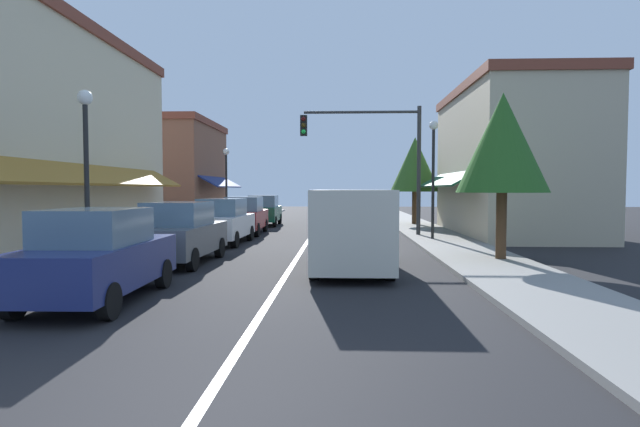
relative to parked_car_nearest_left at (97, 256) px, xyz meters
The scene contains 19 objects.
ground_plane 13.09m from the parked_car_nearest_left, 75.67° to the left, with size 80.00×80.00×0.00m, color black.
sidewalk_left 12.88m from the parked_car_nearest_left, 100.15° to the left, with size 2.60×56.00×0.12m, color #A39E99.
sidewalk_right 15.40m from the parked_car_nearest_left, 55.39° to the left, with size 2.60×56.00×0.12m, color gray.
lane_center_stripe 13.09m from the parked_car_nearest_left, 75.67° to the left, with size 0.14×52.00×0.01m, color silver.
storefront_left_block 9.23m from the parked_car_nearest_left, 130.47° to the left, with size 5.55×14.20×7.61m.
storefront_right_block 19.43m from the parked_car_nearest_left, 49.54° to the left, with size 6.25×10.20×6.86m.
storefront_far_left 23.49m from the parked_car_nearest_left, 104.17° to the left, with size 5.64×8.20×6.43m.
parked_car_nearest_left is the anchor object (origin of this frame).
parked_car_second_left 4.96m from the parked_car_nearest_left, 90.23° to the left, with size 1.86×4.14×1.77m.
parked_car_third_left 10.18m from the parked_car_nearest_left, 89.99° to the left, with size 1.87×4.14×1.77m.
parked_car_far_left 14.53m from the parked_car_nearest_left, 89.92° to the left, with size 1.82×4.12×1.77m.
parked_car_distant_left 20.22m from the parked_car_nearest_left, 89.80° to the left, with size 1.84×4.13×1.77m.
van_in_lane 6.35m from the parked_car_nearest_left, 39.96° to the left, with size 2.02×5.19×2.12m.
traffic_signal_mast_arm 14.98m from the parked_car_nearest_left, 64.95° to the left, with size 5.33×0.50×5.79m.
street_lamp_left_near 3.86m from the parked_car_nearest_left, 119.79° to the left, with size 0.36×0.36×4.53m.
street_lamp_right_mid 14.37m from the parked_car_nearest_left, 53.99° to the left, with size 0.36×0.36×4.89m.
street_lamp_left_far 19.30m from the parked_car_nearest_left, 95.59° to the left, with size 0.36×0.36×4.42m.
tree_right_near 11.07m from the parked_car_nearest_left, 30.92° to the left, with size 2.60×2.60×4.90m.
tree_right_far 22.31m from the parked_car_nearest_left, 66.42° to the left, with size 2.85×2.85×5.13m.
Camera 1 is at (1.37, -4.02, 2.14)m, focal length 28.57 mm.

